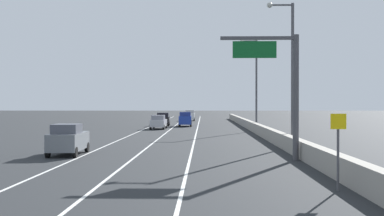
{
  "coord_description": "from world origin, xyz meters",
  "views": [
    {
      "loc": [
        2.33,
        -6.48,
        3.39
      ],
      "look_at": [
        1.13,
        43.55,
        2.93
      ],
      "focal_mm": 44.56,
      "sensor_mm": 36.0,
      "label": 1
    }
  ],
  "objects_px": {
    "car_black_0": "(163,119)",
    "lamp_post_right_second": "(290,65)",
    "car_blue_2": "(185,119)",
    "car_white_1": "(190,115)",
    "speed_advisory_sign": "(338,146)",
    "overhead_sign_gantry": "(283,81)",
    "car_gray_3": "(68,139)",
    "car_silver_4": "(159,122)",
    "lamp_post_right_third": "(255,79)"
  },
  "relations": [
    {
      "from": "overhead_sign_gantry",
      "to": "car_white_1",
      "type": "xyz_separation_m",
      "value": [
        -7.44,
        65.67,
        -3.68
      ]
    },
    {
      "from": "car_black_0",
      "to": "car_gray_3",
      "type": "xyz_separation_m",
      "value": [
        -2.81,
        -40.92,
        0.02
      ]
    },
    {
      "from": "car_black_0",
      "to": "lamp_post_right_second",
      "type": "bearing_deg",
      "value": -69.55
    },
    {
      "from": "speed_advisory_sign",
      "to": "car_white_1",
      "type": "height_order",
      "value": "speed_advisory_sign"
    },
    {
      "from": "overhead_sign_gantry",
      "to": "lamp_post_right_second",
      "type": "height_order",
      "value": "lamp_post_right_second"
    },
    {
      "from": "car_black_0",
      "to": "overhead_sign_gantry",
      "type": "bearing_deg",
      "value": -75.97
    },
    {
      "from": "speed_advisory_sign",
      "to": "car_gray_3",
      "type": "xyz_separation_m",
      "value": [
        -14.14,
        12.66,
        -0.74
      ]
    },
    {
      "from": "car_black_0",
      "to": "car_blue_2",
      "type": "height_order",
      "value": "car_blue_2"
    },
    {
      "from": "lamp_post_right_second",
      "to": "car_silver_4",
      "type": "distance_m",
      "value": 29.28
    },
    {
      "from": "lamp_post_right_second",
      "to": "car_black_0",
      "type": "xyz_separation_m",
      "value": [
        -12.89,
        34.56,
        -5.44
      ]
    },
    {
      "from": "speed_advisory_sign",
      "to": "lamp_post_right_second",
      "type": "distance_m",
      "value": 19.65
    },
    {
      "from": "overhead_sign_gantry",
      "to": "car_black_0",
      "type": "bearing_deg",
      "value": 104.03
    },
    {
      "from": "speed_advisory_sign",
      "to": "car_blue_2",
      "type": "bearing_deg",
      "value": 98.62
    },
    {
      "from": "lamp_post_right_second",
      "to": "car_blue_2",
      "type": "height_order",
      "value": "lamp_post_right_second"
    },
    {
      "from": "car_white_1",
      "to": "car_silver_4",
      "type": "height_order",
      "value": "car_white_1"
    },
    {
      "from": "speed_advisory_sign",
      "to": "lamp_post_right_second",
      "type": "relative_size",
      "value": 0.26
    },
    {
      "from": "car_white_1",
      "to": "car_silver_4",
      "type": "relative_size",
      "value": 1.0
    },
    {
      "from": "overhead_sign_gantry",
      "to": "lamp_post_right_second",
      "type": "bearing_deg",
      "value": 77.57
    },
    {
      "from": "overhead_sign_gantry",
      "to": "car_white_1",
      "type": "bearing_deg",
      "value": 96.46
    },
    {
      "from": "car_white_1",
      "to": "speed_advisory_sign",
      "type": "bearing_deg",
      "value": -84.05
    },
    {
      "from": "speed_advisory_sign",
      "to": "car_white_1",
      "type": "bearing_deg",
      "value": 95.95
    },
    {
      "from": "lamp_post_right_third",
      "to": "car_blue_2",
      "type": "distance_m",
      "value": 15.81
    },
    {
      "from": "car_white_1",
      "to": "overhead_sign_gantry",
      "type": "bearing_deg",
      "value": -83.54
    },
    {
      "from": "car_blue_2",
      "to": "car_gray_3",
      "type": "height_order",
      "value": "car_blue_2"
    },
    {
      "from": "car_black_0",
      "to": "car_silver_4",
      "type": "bearing_deg",
      "value": -89.12
    },
    {
      "from": "overhead_sign_gantry",
      "to": "car_white_1",
      "type": "distance_m",
      "value": 66.19
    },
    {
      "from": "speed_advisory_sign",
      "to": "car_blue_2",
      "type": "distance_m",
      "value": 52.86
    },
    {
      "from": "car_blue_2",
      "to": "speed_advisory_sign",
      "type": "bearing_deg",
      "value": -81.38
    },
    {
      "from": "overhead_sign_gantry",
      "to": "car_blue_2",
      "type": "bearing_deg",
      "value": 100.03
    },
    {
      "from": "lamp_post_right_second",
      "to": "car_gray_3",
      "type": "relative_size",
      "value": 2.55
    },
    {
      "from": "lamp_post_right_second",
      "to": "lamp_post_right_third",
      "type": "xyz_separation_m",
      "value": [
        -0.45,
        21.42,
        0.0
      ]
    },
    {
      "from": "car_gray_3",
      "to": "car_silver_4",
      "type": "xyz_separation_m",
      "value": [
        2.94,
        32.14,
        -0.09
      ]
    },
    {
      "from": "car_blue_2",
      "to": "car_gray_3",
      "type": "relative_size",
      "value": 0.98
    },
    {
      "from": "lamp_post_right_third",
      "to": "car_gray_3",
      "type": "relative_size",
      "value": 2.55
    },
    {
      "from": "car_white_1",
      "to": "car_blue_2",
      "type": "bearing_deg",
      "value": -90.09
    },
    {
      "from": "overhead_sign_gantry",
      "to": "car_silver_4",
      "type": "distance_m",
      "value": 36.64
    },
    {
      "from": "speed_advisory_sign",
      "to": "car_silver_4",
      "type": "relative_size",
      "value": 0.65
    },
    {
      "from": "lamp_post_right_second",
      "to": "car_silver_4",
      "type": "relative_size",
      "value": 2.48
    },
    {
      "from": "car_black_0",
      "to": "car_blue_2",
      "type": "relative_size",
      "value": 0.97
    },
    {
      "from": "overhead_sign_gantry",
      "to": "car_gray_3",
      "type": "height_order",
      "value": "overhead_sign_gantry"
    },
    {
      "from": "overhead_sign_gantry",
      "to": "car_white_1",
      "type": "relative_size",
      "value": 1.64
    },
    {
      "from": "speed_advisory_sign",
      "to": "car_blue_2",
      "type": "relative_size",
      "value": 0.69
    },
    {
      "from": "car_black_0",
      "to": "car_silver_4",
      "type": "height_order",
      "value": "car_black_0"
    },
    {
      "from": "lamp_post_right_third",
      "to": "car_blue_2",
      "type": "xyz_separation_m",
      "value": [
        -9.02,
        11.82,
        -5.37
      ]
    },
    {
      "from": "car_black_0",
      "to": "car_silver_4",
      "type": "xyz_separation_m",
      "value": [
        0.13,
        -8.78,
        -0.07
      ]
    },
    {
      "from": "speed_advisory_sign",
      "to": "car_black_0",
      "type": "distance_m",
      "value": 54.77
    },
    {
      "from": "car_white_1",
      "to": "car_blue_2",
      "type": "height_order",
      "value": "car_blue_2"
    },
    {
      "from": "speed_advisory_sign",
      "to": "lamp_post_right_second",
      "type": "xyz_separation_m",
      "value": [
        1.55,
        19.02,
        4.68
      ]
    },
    {
      "from": "lamp_post_right_third",
      "to": "car_gray_3",
      "type": "xyz_separation_m",
      "value": [
        -15.25,
        -27.78,
        -5.42
      ]
    },
    {
      "from": "car_white_1",
      "to": "car_silver_4",
      "type": "distance_m",
      "value": 31.02
    }
  ]
}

